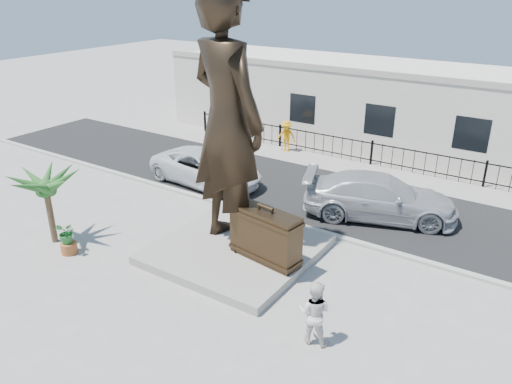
{
  "coord_description": "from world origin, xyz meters",
  "views": [
    {
      "loc": [
        8.52,
        -10.86,
        8.92
      ],
      "look_at": [
        0.0,
        2.0,
        2.3
      ],
      "focal_mm": 35.0,
      "sensor_mm": 36.0,
      "label": 1
    }
  ],
  "objects_px": {
    "tourist": "(314,313)",
    "statue": "(227,121)",
    "suitcase": "(265,235)",
    "car_white": "(206,168)"
  },
  "relations": [
    {
      "from": "suitcase",
      "to": "statue",
      "type": "bearing_deg",
      "value": 174.57
    },
    {
      "from": "statue",
      "to": "suitcase",
      "type": "height_order",
      "value": "statue"
    },
    {
      "from": "suitcase",
      "to": "tourist",
      "type": "bearing_deg",
      "value": -30.08
    },
    {
      "from": "statue",
      "to": "tourist",
      "type": "distance_m",
      "value": 6.79
    },
    {
      "from": "suitcase",
      "to": "tourist",
      "type": "distance_m",
      "value": 3.97
    },
    {
      "from": "tourist",
      "to": "statue",
      "type": "bearing_deg",
      "value": -42.07
    },
    {
      "from": "suitcase",
      "to": "car_white",
      "type": "height_order",
      "value": "suitcase"
    },
    {
      "from": "statue",
      "to": "car_white",
      "type": "relative_size",
      "value": 1.56
    },
    {
      "from": "suitcase",
      "to": "tourist",
      "type": "relative_size",
      "value": 1.36
    },
    {
      "from": "car_white",
      "to": "tourist",
      "type": "bearing_deg",
      "value": -123.12
    }
  ]
}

